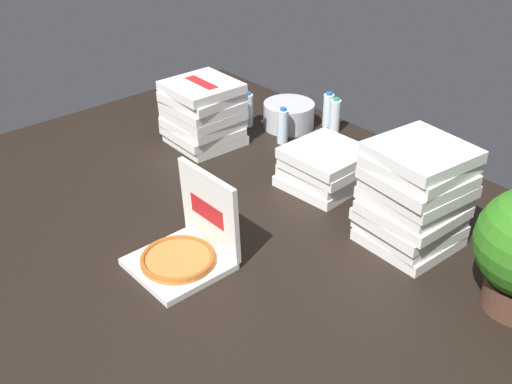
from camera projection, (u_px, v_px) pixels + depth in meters
name	position (u px, v px, depth m)	size (l,w,h in m)	color
ground_plane	(236.00, 226.00, 2.71)	(3.20, 2.40, 0.02)	black
open_pizza_box	(187.00, 246.00, 2.43)	(0.35, 0.36, 0.38)	white
pizza_stack_left_far	(203.00, 114.00, 3.29)	(0.37, 0.38, 0.36)	white
pizza_stack_right_mid	(325.00, 167.00, 2.94)	(0.38, 0.38, 0.20)	white
pizza_stack_center_far	(415.00, 197.00, 2.46)	(0.40, 0.40, 0.46)	white
ice_bucket	(289.00, 115.00, 3.54)	(0.30, 0.30, 0.15)	#B7BABF
water_bottle_0	(283.00, 126.00, 3.34)	(0.06, 0.06, 0.21)	silver
water_bottle_1	(335.00, 116.00, 3.46)	(0.06, 0.06, 0.21)	white
water_bottle_2	(248.00, 110.00, 3.53)	(0.06, 0.06, 0.21)	silver
water_bottle_3	(328.00, 110.00, 3.53)	(0.06, 0.06, 0.21)	white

